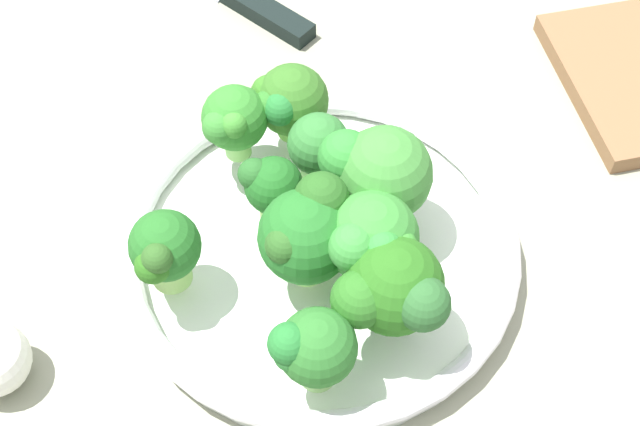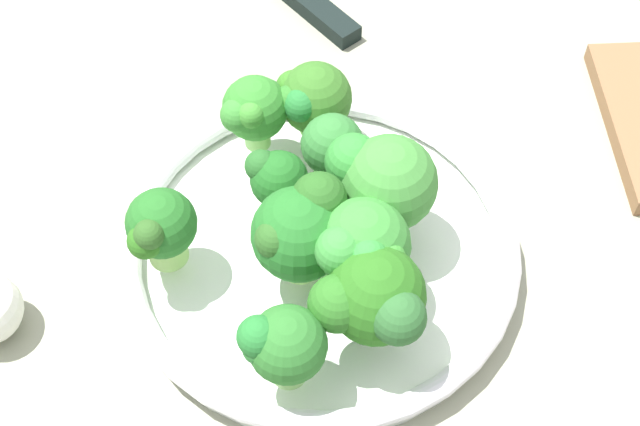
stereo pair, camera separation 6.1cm
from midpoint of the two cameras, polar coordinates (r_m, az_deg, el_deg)
name	(u,v)px [view 2 (the right image)]	position (r cm, az deg, el deg)	size (l,w,h in cm)	color
ground_plane	(375,272)	(67.51, 6.05, -3.85)	(130.00, 130.00, 2.50)	gray
bowl	(320,249)	(65.02, 2.70, -2.46)	(28.35, 28.35, 2.88)	white
broccoli_floret_0	(377,180)	(61.26, 6.45, 1.85)	(7.48, 6.69, 7.97)	#84C05A
broccoli_floret_1	(373,297)	(56.32, 6.42, -5.44)	(7.38, 6.61, 7.57)	#7EB059
broccoli_floret_2	(311,99)	(67.28, 2.05, 6.95)	(5.79, 5.74, 6.14)	#7BC34D
broccoli_floret_3	(283,346)	(55.20, 0.86, -8.51)	(5.33, 4.92, 6.35)	#89C365
broccoli_floret_4	(360,247)	(58.03, 5.53, -2.33)	(6.37, 6.47, 7.56)	#83BC5A
broccoli_floret_5	(301,230)	(58.96, 1.77, -1.30)	(6.35, 6.92, 7.63)	#96C468
broccoli_floret_6	(334,147)	(64.53, 3.62, 3.94)	(4.95, 4.50, 5.78)	#84C868
broccoli_floret_7	(254,110)	(66.04, -1.48, 6.28)	(4.81, 5.20, 6.26)	#8BCF66
broccoli_floret_8	(160,228)	(60.24, -7.11, -1.16)	(4.76, 5.43, 6.27)	#8EC05E
broccoli_floret_9	(275,181)	(62.40, -0.01, 1.83)	(4.47, 4.06, 5.62)	#9ED564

